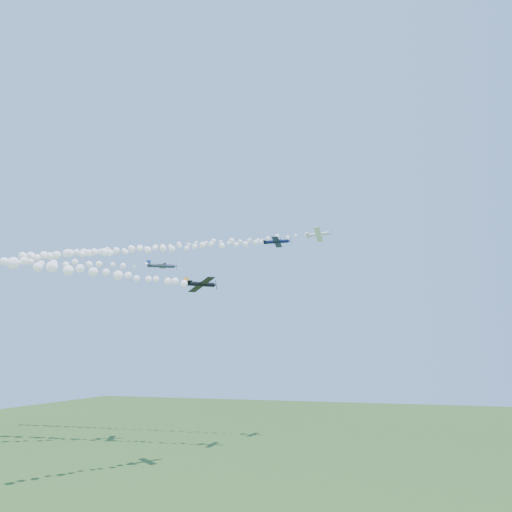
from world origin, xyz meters
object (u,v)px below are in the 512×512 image
(plane_navy, at_px, (277,242))
(plane_grey, at_px, (162,266))
(plane_white, at_px, (318,234))
(plane_black, at_px, (201,284))

(plane_navy, bearing_deg, plane_grey, 172.92)
(plane_white, relative_size, plane_grey, 0.88)
(plane_white, relative_size, plane_navy, 0.97)
(plane_black, bearing_deg, plane_white, 5.19)
(plane_navy, distance_m, plane_black, 24.93)
(plane_white, height_order, plane_black, plane_white)
(plane_white, height_order, plane_navy, plane_white)
(plane_grey, distance_m, plane_black, 29.06)
(plane_grey, bearing_deg, plane_white, -6.12)
(plane_white, xyz_separation_m, plane_grey, (-39.37, -14.70, -9.52))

